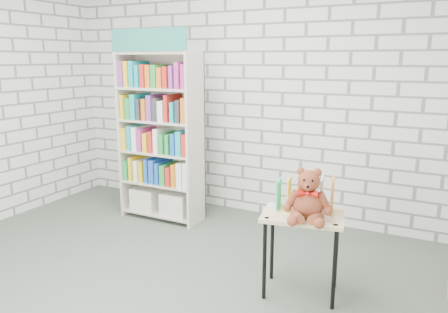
% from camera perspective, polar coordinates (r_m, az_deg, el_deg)
% --- Properties ---
extents(ground, '(4.50, 4.50, 0.00)m').
position_cam_1_polar(ground, '(3.69, -11.25, -16.05)').
color(ground, '#455144').
rests_on(ground, ground).
extents(room_shell, '(4.52, 4.02, 2.81)m').
position_cam_1_polar(room_shell, '(3.24, -12.63, 12.83)').
color(room_shell, silver).
rests_on(room_shell, ground).
extents(bookshelf, '(0.92, 0.36, 2.06)m').
position_cam_1_polar(bookshelf, '(4.81, -8.24, 2.72)').
color(bookshelf, beige).
rests_on(bookshelf, ground).
extents(display_table, '(0.66, 0.51, 0.64)m').
position_cam_1_polar(display_table, '(3.33, 10.21, -8.86)').
color(display_table, '#DEBE85').
rests_on(display_table, ground).
extents(table_books, '(0.44, 0.26, 0.25)m').
position_cam_1_polar(table_books, '(3.35, 10.54, -4.90)').
color(table_books, '#29B4A2').
rests_on(table_books, display_table).
extents(teddy_bear, '(0.34, 0.33, 0.37)m').
position_cam_1_polar(teddy_bear, '(3.16, 10.89, -5.51)').
color(teddy_bear, maroon).
rests_on(teddy_bear, display_table).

